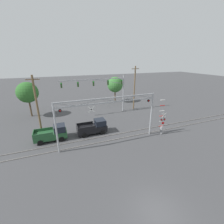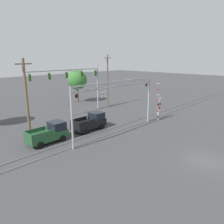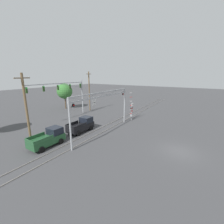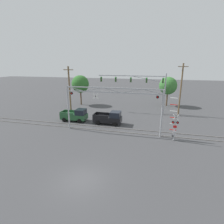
# 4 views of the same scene
# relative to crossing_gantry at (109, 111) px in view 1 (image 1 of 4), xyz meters

# --- Properties ---
(ground_plane) EXTENTS (200.00, 200.00, 0.00)m
(ground_plane) POSITION_rel_crossing_gantry_xyz_m (0.02, -11.26, -4.82)
(ground_plane) COLOR #424244
(rail_track_near) EXTENTS (80.00, 0.08, 0.10)m
(rail_track_near) POSITION_rel_crossing_gantry_xyz_m (0.02, 0.28, -4.77)
(rail_track_near) COLOR gray
(rail_track_near) RESTS_ON ground_plane
(rail_track_far) EXTENTS (80.00, 0.08, 0.10)m
(rail_track_far) POSITION_rel_crossing_gantry_xyz_m (0.02, 1.72, -4.77)
(rail_track_far) COLOR gray
(rail_track_far) RESTS_ON ground_plane
(crossing_gantry) EXTENTS (13.89, 0.27, 6.61)m
(crossing_gantry) POSITION_rel_crossing_gantry_xyz_m (0.00, 0.00, 0.00)
(crossing_gantry) COLOR #9EA0A5
(crossing_gantry) RESTS_ON ground_plane
(crossing_signal_mast) EXTENTS (1.34, 0.35, 5.75)m
(crossing_signal_mast) POSITION_rel_crossing_gantry_xyz_m (8.50, -0.75, -2.90)
(crossing_signal_mast) COLOR #9EA0A5
(crossing_signal_mast) RESTS_ON ground_plane
(traffic_signal_span) EXTENTS (13.46, 0.39, 7.99)m
(traffic_signal_span) POSITION_rel_crossing_gantry_xyz_m (3.72, 11.74, 0.95)
(traffic_signal_span) COLOR #9EA0A5
(traffic_signal_span) RESTS_ON ground_plane
(pickup_truck_lead) EXTENTS (4.65, 2.20, 2.19)m
(pickup_truck_lead) POSITION_rel_crossing_gantry_xyz_m (-1.35, 3.49, -3.79)
(pickup_truck_lead) COLOR black
(pickup_truck_lead) RESTS_ON ground_plane
(pickup_truck_following) EXTENTS (4.52, 2.20, 2.19)m
(pickup_truck_following) POSITION_rel_crossing_gantry_xyz_m (-7.47, 3.57, -3.79)
(pickup_truck_following) COLOR #23512D
(pickup_truck_following) RESTS_ON ground_plane
(utility_pole_left) EXTENTS (1.80, 0.28, 9.32)m
(utility_pole_left) POSITION_rel_crossing_gantry_xyz_m (-9.01, 5.02, -0.01)
(utility_pole_left) COLOR brown
(utility_pole_left) RESTS_ON ground_plane
(utility_pole_right) EXTENTS (1.80, 0.28, 9.81)m
(utility_pole_right) POSITION_rel_crossing_gantry_xyz_m (10.54, 12.06, 0.24)
(utility_pole_right) COLOR brown
(utility_pole_right) RESTS_ON ground_plane
(background_tree_beyond_span) EXTENTS (4.09, 4.09, 7.07)m
(background_tree_beyond_span) POSITION_rel_crossing_gantry_xyz_m (-11.53, 15.40, 0.19)
(background_tree_beyond_span) COLOR brown
(background_tree_beyond_span) RESTS_ON ground_plane
(background_tree_far_left_verge) EXTENTS (4.07, 4.07, 6.80)m
(background_tree_far_left_verge) POSITION_rel_crossing_gantry_xyz_m (8.67, 19.12, -0.07)
(background_tree_far_left_verge) COLOR brown
(background_tree_far_left_verge) RESTS_ON ground_plane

